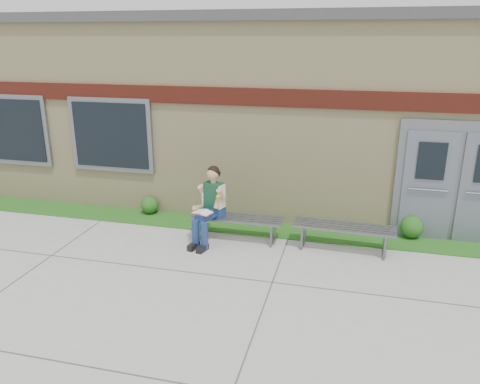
# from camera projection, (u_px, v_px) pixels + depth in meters

# --- Properties ---
(ground) EXTENTS (80.00, 80.00, 0.00)m
(ground) POSITION_uv_depth(u_px,v_px,m) (203.00, 290.00, 7.20)
(ground) COLOR #9E9E99
(ground) RESTS_ON ground
(grass_strip) EXTENTS (16.00, 0.80, 0.02)m
(grass_strip) POSITION_uv_depth(u_px,v_px,m) (242.00, 227.00, 9.59)
(grass_strip) COLOR #1A5316
(grass_strip) RESTS_ON ground
(school_building) EXTENTS (16.20, 6.22, 4.20)m
(school_building) POSITION_uv_depth(u_px,v_px,m) (273.00, 103.00, 12.05)
(school_building) COLOR beige
(school_building) RESTS_ON ground
(bench_left) EXTENTS (1.75, 0.49, 0.46)m
(bench_left) POSITION_uv_depth(u_px,v_px,m) (237.00, 222.00, 8.92)
(bench_left) COLOR slate
(bench_left) RESTS_ON ground
(bench_right) EXTENTS (1.84, 0.59, 0.47)m
(bench_right) POSITION_uv_depth(u_px,v_px,m) (344.00, 231.00, 8.46)
(bench_right) COLOR slate
(bench_right) RESTS_ON ground
(girl) EXTENTS (0.58, 0.95, 1.45)m
(girl) POSITION_uv_depth(u_px,v_px,m) (210.00, 205.00, 8.71)
(girl) COLOR navy
(girl) RESTS_ON ground
(shrub_mid) EXTENTS (0.37, 0.37, 0.37)m
(shrub_mid) POSITION_uv_depth(u_px,v_px,m) (150.00, 205.00, 10.25)
(shrub_mid) COLOR #1A5316
(shrub_mid) RESTS_ON grass_strip
(shrub_east) EXTENTS (0.43, 0.43, 0.43)m
(shrub_east) POSITION_uv_depth(u_px,v_px,m) (412.00, 227.00, 9.00)
(shrub_east) COLOR #1A5316
(shrub_east) RESTS_ON grass_strip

